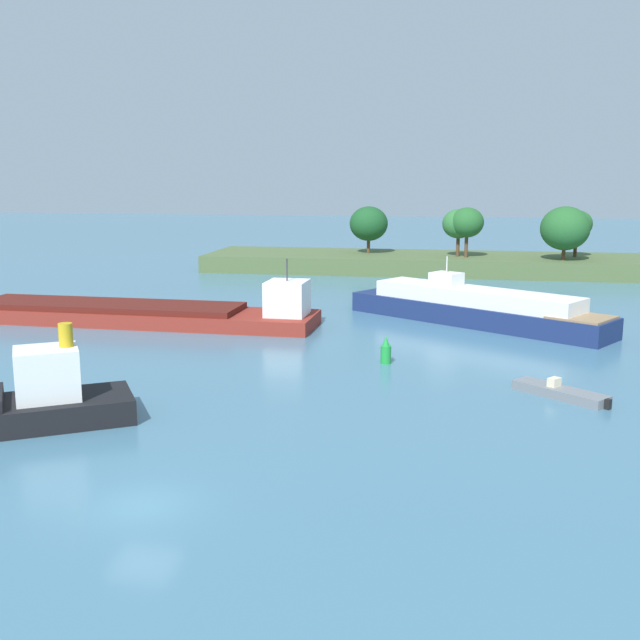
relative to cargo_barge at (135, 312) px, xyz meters
The scene contains 8 objects.
ground_plane 37.08m from the cargo_barge, 65.85° to the right, with size 400.00×400.00×0.00m, color teal.
treeline_island 53.63m from the cargo_barge, 46.61° to the left, with size 79.85×14.02×9.43m.
cargo_barge is the anchor object (origin of this frame).
fishing_skiff 36.57m from the cargo_barge, 26.41° to the right, with size 5.18×4.67×1.04m.
white_riverboat 28.80m from the cargo_barge, ahead, with size 21.96×16.36×5.49m.
tugboat 26.50m from the cargo_barge, 76.28° to the right, with size 9.57×8.08×5.09m.
small_motorboat 26.70m from the cargo_barge, 36.86° to the left, with size 2.92×4.43×0.86m.
channel_buoy_green 24.55m from the cargo_barge, 24.75° to the right, with size 0.70×0.70×1.90m.
Camera 1 is at (11.44, -25.28, 12.44)m, focal length 42.35 mm.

